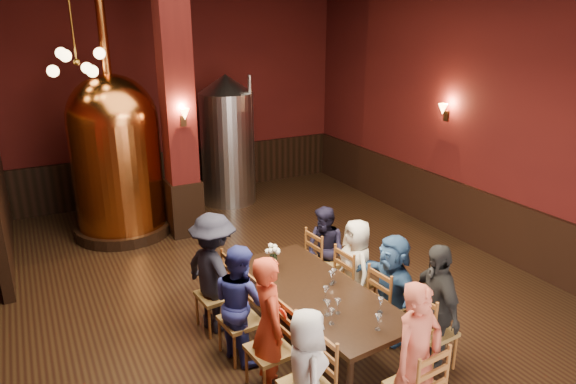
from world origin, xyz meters
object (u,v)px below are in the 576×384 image
dining_table (318,295)px  person_0 (307,371)px  person_2 (240,302)px  rose_vase (273,252)px  person_1 (270,325)px  copper_kettle (116,154)px  steel_vessel (228,140)px

dining_table → person_0: person_0 is taller
person_2 → rose_vase: bearing=-68.4°
dining_table → person_0: bearing=-130.4°
dining_table → person_1: (-0.82, -0.40, 0.08)m
dining_table → copper_kettle: size_ratio=0.61×
dining_table → rose_vase: (-0.21, 0.74, 0.27)m
person_2 → steel_vessel: 5.41m
rose_vase → copper_kettle: bearing=106.7°
steel_vessel → copper_kettle: bearing=-163.6°
person_1 → copper_kettle: 5.09m
copper_kettle → steel_vessel: copper_kettle is taller
dining_table → person_2: person_2 is taller
dining_table → rose_vase: 0.82m
steel_vessel → person_2: bearing=-110.2°
rose_vase → person_2: bearing=-144.0°
person_0 → rose_vase: (0.55, 1.81, 0.33)m
dining_table → rose_vase: rose_vase is taller
dining_table → copper_kettle: 4.87m
person_0 → person_2: bearing=18.1°
person_1 → copper_kettle: (-0.55, 5.01, 0.72)m
person_0 → person_2: (-0.11, 1.33, 0.06)m
person_0 → person_1: person_1 is taller
rose_vase → person_0: bearing=-107.0°
dining_table → copper_kettle: bearing=101.6°
dining_table → person_0: 1.31m
person_1 → copper_kettle: bearing=18.4°
person_0 → person_1: size_ratio=0.83×
person_1 → steel_vessel: bearing=-5.4°
dining_table → steel_vessel: 5.43m
person_1 → copper_kettle: copper_kettle is taller
copper_kettle → rose_vase: bearing=-73.3°
person_1 → rose_vase: 1.31m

